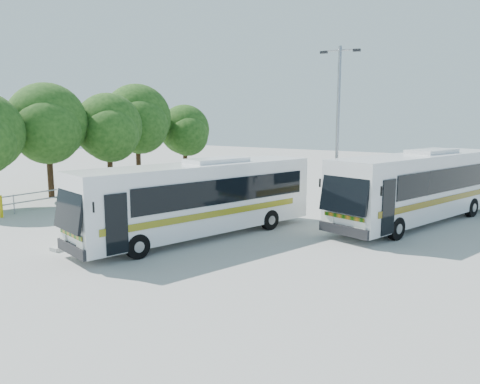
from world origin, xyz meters
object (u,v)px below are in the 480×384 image
Objects in this scene: tree_far_d at (138,118)px; bollard at (1,207)px; tree_far_b at (48,123)px; tree_far_e at (185,130)px; lamppost at (338,121)px; tree_far_c at (109,127)px; coach_adjacent at (419,185)px; coach_main at (199,197)px.

tree_far_d reaches higher than bollard.
tree_far_d is (-0.30, 7.60, 0.25)m from tree_far_b.
lamppost is (15.61, -5.90, 0.78)m from tree_far_e.
coach_adjacent is (19.55, 1.54, -2.51)m from tree_far_c.
tree_far_b is at bearing 123.41° from bollard.
coach_main is at bearing -10.02° from tree_far_b.
tree_far_d is at bearing 166.88° from lamppost.
tree_far_e is 21.24m from coach_adjacent.
coach_main is at bearing -26.23° from tree_far_c.
coach_adjacent is 10.57× the size of bollard.
tree_far_d is at bearing 158.58° from coach_main.
bollard is (3.61, -12.63, -4.26)m from tree_far_d.
tree_far_d is 0.63× the size of coach_adjacent.
coach_main is at bearing -115.42° from coach_adjacent.
tree_far_d is at bearing 105.96° from bollard.
tree_far_d is 0.87× the size of lamppost.
tree_far_b is 4.01m from tree_far_c.
tree_far_d is at bearing 107.83° from tree_far_c.
tree_far_d is 16.35m from lamppost.
tree_far_e is at bearing 146.71° from coach_main.
coach_main is 10.34m from coach_adjacent.
tree_far_b is 7.24m from bollard.
tree_far_b is at bearing -175.90° from coach_main.
tree_far_c reaches higher than coach_adjacent.
coach_main is (13.35, -14.53, -2.23)m from tree_far_e.
tree_far_c is at bearing -86.46° from tree_far_e.
bollard is (-12.68, -11.23, -4.12)m from lamppost.
tree_far_c is (0.89, 3.90, -0.31)m from tree_far_b.
tree_far_d is 0.66× the size of coach_main.
tree_far_c is at bearing -72.17° from tree_far_d.
tree_far_c is 5.85× the size of bollard.
tree_far_b is at bearing -91.83° from tree_far_e.
coach_adjacent is at bearing 31.45° from bollard.
coach_adjacent reaches higher than coach_main.
tree_far_c is 0.77× the size of lamppost.
tree_far_b is 1.07× the size of tree_far_c.
coach_main is 10.00× the size of bollard.
tree_far_c is 19.77m from coach_adjacent.
tree_far_d reaches higher than coach_main.
bollard is at bearing -74.04° from tree_far_d.
coach_adjacent reaches higher than bollard.
tree_far_b is 17.16m from lamppost.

